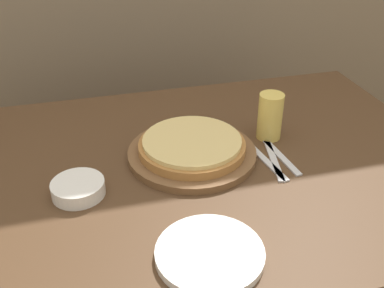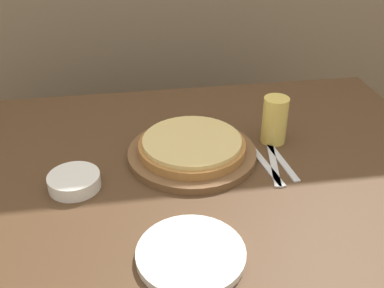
% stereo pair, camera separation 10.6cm
% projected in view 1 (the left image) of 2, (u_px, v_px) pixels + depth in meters
% --- Properties ---
extents(dining_table, '(1.50, 0.99, 0.71)m').
position_uv_depth(dining_table, '(185.00, 260.00, 1.39)').
color(dining_table, '#4C331E').
rests_on(dining_table, ground_plane).
extents(pizza_on_board, '(0.35, 0.35, 0.06)m').
position_uv_depth(pizza_on_board, '(192.00, 149.00, 1.23)').
color(pizza_on_board, brown).
rests_on(pizza_on_board, dining_table).
extents(beer_glass, '(0.07, 0.07, 0.14)m').
position_uv_depth(beer_glass, '(270.00, 114.00, 1.30)').
color(beer_glass, '#E5C65B').
rests_on(beer_glass, dining_table).
extents(dinner_plate, '(0.23, 0.23, 0.02)m').
position_uv_depth(dinner_plate, '(210.00, 253.00, 0.92)').
color(dinner_plate, white).
rests_on(dinner_plate, dining_table).
extents(side_bowl, '(0.13, 0.13, 0.04)m').
position_uv_depth(side_bowl, '(78.00, 188.00, 1.09)').
color(side_bowl, white).
rests_on(side_bowl, dining_table).
extents(fork, '(0.05, 0.22, 0.00)m').
position_uv_depth(fork, '(265.00, 160.00, 1.23)').
color(fork, silver).
rests_on(fork, dining_table).
extents(dinner_knife, '(0.06, 0.22, 0.00)m').
position_uv_depth(dinner_knife, '(273.00, 158.00, 1.23)').
color(dinner_knife, silver).
rests_on(dinner_knife, dining_table).
extents(spoon, '(0.03, 0.19, 0.00)m').
position_uv_depth(spoon, '(281.00, 157.00, 1.24)').
color(spoon, silver).
rests_on(spoon, dining_table).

